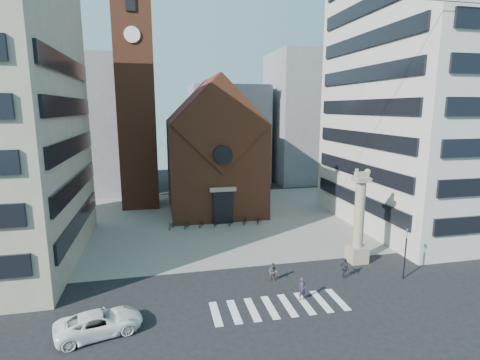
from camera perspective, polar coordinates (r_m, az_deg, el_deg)
The scene contains 22 objects.
ground at distance 30.62m, azimuth 3.10°, elevation -16.07°, with size 120.00×120.00×0.00m, color black.
piazza at distance 47.91m, azimuth -3.02°, elevation -5.90°, with size 46.00×30.00×0.05m, color gray.
zebra_crossing at distance 28.24m, azimuth 5.95°, elevation -18.59°, with size 10.20×3.20×0.01m, color white, non-canonical shape.
church at distance 52.16m, azimuth -4.21°, elevation 4.41°, with size 12.00×16.65×18.00m.
campanile at distance 54.34m, azimuth -15.55°, elevation 12.49°, with size 5.50×5.50×31.20m.
building_right at distance 49.56m, azimuth 27.58°, elevation 12.17°, with size 18.00×22.00×32.00m, color beige.
bg_block_left at distance 67.49m, azimuth -23.41°, elevation 7.60°, with size 16.00×14.00×22.00m, color gray.
bg_block_mid at distance 72.67m, azimuth -1.81°, elevation 7.08°, with size 14.00×12.00×18.00m, color gray.
bg_block_right at distance 74.35m, azimuth 11.00°, elevation 9.29°, with size 16.00×14.00×24.00m, color gray.
lion_column at distance 35.63m, azimuth 17.63°, elevation -6.63°, with size 1.63×1.60×8.68m.
traffic_light at distance 33.92m, azimuth 23.89°, elevation -10.06°, with size 0.13×0.16×4.30m.
white_car at distance 26.43m, azimuth -20.65°, elevation -19.71°, with size 2.41×5.23×1.45m, color white.
pedestrian_0 at distance 28.87m, azimuth 9.49°, elevation -16.06°, with size 0.63×0.41×1.72m, color #322B3C.
pedestrian_1 at distance 31.38m, azimuth 5.04°, elevation -13.83°, with size 0.75×0.59×1.55m, color #504640.
pedestrian_2 at distance 33.03m, azimuth 15.68°, elevation -12.79°, with size 0.98×0.41×1.67m, color #292830.
scooter_0 at distance 44.34m, azimuth -10.40°, elevation -6.85°, with size 0.58×1.67×0.88m, color black.
scooter_1 at distance 44.40m, azimuth -8.14°, elevation -6.68°, with size 0.46×1.62×0.97m, color black.
scooter_2 at distance 44.57m, azimuth -5.89°, elevation -6.63°, with size 0.58×1.67×0.88m, color black.
scooter_3 at distance 44.77m, azimuth -3.66°, elevation -6.44°, with size 0.46×1.62×0.97m, color black.
scooter_4 at distance 45.07m, azimuth -1.46°, elevation -6.37°, with size 0.58×1.67×0.88m, color black.
scooter_5 at distance 45.40m, azimuth 0.72°, elevation -6.17°, with size 0.46×1.62×0.97m, color black.
scooter_6 at distance 45.83m, azimuth 2.85°, elevation -6.08°, with size 0.58×1.67×0.88m, color black.
Camera 1 is at (-7.44, -26.25, 13.90)m, focal length 28.00 mm.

